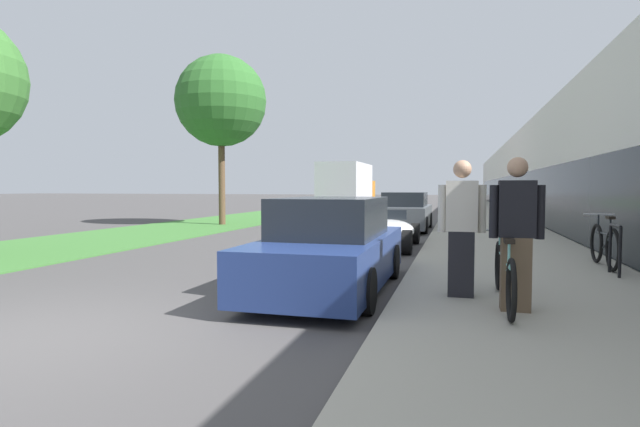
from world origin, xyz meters
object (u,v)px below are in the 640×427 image
object	(u,v)px
vintage_roadster_curbside	(384,232)
street_tree_far	(221,101)
person_rider	(516,234)
bike_rack_hoop	(615,244)
parked_sedan_far	(405,213)
moving_truck	(348,189)
person_bystander	(461,228)
parked_sedan_curbside	(331,248)
cruiser_bike_nearest	(604,245)
tandem_bicycle	(504,274)

from	to	relation	value
vintage_roadster_curbside	street_tree_far	size ratio (longest dim) A/B	0.57
person_rider	vintage_roadster_curbside	size ratio (longest dim) A/B	0.44
person_rider	bike_rack_hoop	distance (m)	3.54
person_rider	parked_sedan_far	xyz separation A→B (m)	(-2.61, 12.85, -0.40)
moving_truck	street_tree_far	world-z (taller)	street_tree_far
person_rider	person_bystander	world-z (taller)	person_bystander
bike_rack_hoop	parked_sedan_curbside	distance (m)	4.75
person_bystander	bike_rack_hoop	size ratio (longest dim) A/B	2.15
vintage_roadster_curbside	moving_truck	bearing A→B (deg)	105.60
bike_rack_hoop	moving_truck	xyz separation A→B (m)	(-9.03, 20.44, 0.86)
parked_sedan_curbside	street_tree_far	world-z (taller)	street_tree_far
moving_truck	street_tree_far	bearing A→B (deg)	-107.80
vintage_roadster_curbside	cruiser_bike_nearest	bearing A→B (deg)	-34.15
tandem_bicycle	bike_rack_hoop	bearing A→B (deg)	53.97
person_rider	bike_rack_hoop	xyz separation A→B (m)	(1.85, 2.99, -0.40)
tandem_bicycle	bike_rack_hoop	xyz separation A→B (m)	(1.95, 2.68, 0.14)
cruiser_bike_nearest	parked_sedan_far	world-z (taller)	parked_sedan_far
bike_rack_hoop	parked_sedan_far	world-z (taller)	parked_sedan_far
parked_sedan_curbside	tandem_bicycle	bearing A→B (deg)	-20.85
tandem_bicycle	cruiser_bike_nearest	bearing A→B (deg)	60.56
bike_rack_hoop	cruiser_bike_nearest	bearing A→B (deg)	85.61
tandem_bicycle	moving_truck	size ratio (longest dim) A/B	0.35
cruiser_bike_nearest	vintage_roadster_curbside	world-z (taller)	cruiser_bike_nearest
person_bystander	vintage_roadster_curbside	bearing A→B (deg)	107.22
tandem_bicycle	moving_truck	world-z (taller)	moving_truck
bike_rack_hoop	vintage_roadster_curbside	distance (m)	5.93
vintage_roadster_curbside	parked_sedan_far	distance (m)	5.91
person_rider	street_tree_far	bearing A→B (deg)	128.29
person_rider	cruiser_bike_nearest	world-z (taller)	person_rider
person_rider	parked_sedan_curbside	xyz separation A→B (m)	(-2.56, 1.25, -0.40)
person_bystander	parked_sedan_curbside	distance (m)	2.08
bike_rack_hoop	parked_sedan_curbside	size ratio (longest dim) A/B	0.19
person_bystander	vintage_roadster_curbside	world-z (taller)	person_bystander
vintage_roadster_curbside	moving_truck	size ratio (longest dim) A/B	0.59
person_rider	vintage_roadster_curbside	distance (m)	7.42
moving_truck	person_bystander	bearing A→B (deg)	-73.95
tandem_bicycle	cruiser_bike_nearest	xyz separation A→B (m)	(2.02, 3.58, 0.03)
cruiser_bike_nearest	street_tree_far	distance (m)	16.21
vintage_roadster_curbside	street_tree_far	distance (m)	11.19
tandem_bicycle	street_tree_far	bearing A→B (deg)	128.68
cruiser_bike_nearest	parked_sedan_far	size ratio (longest dim) A/B	0.40
parked_sedan_curbside	vintage_roadster_curbside	xyz separation A→B (m)	(-0.01, 5.69, -0.23)
person_rider	bike_rack_hoop	size ratio (longest dim) A/B	2.14
cruiser_bike_nearest	parked_sedan_curbside	distance (m)	5.21
person_rider	cruiser_bike_nearest	size ratio (longest dim) A/B	0.99
person_bystander	street_tree_far	world-z (taller)	street_tree_far
street_tree_far	parked_sedan_curbside	bearing A→B (deg)	-56.66
parked_sedan_curbside	street_tree_far	xyz separation A→B (m)	(-7.89, 11.99, 4.61)
tandem_bicycle	vintage_roadster_curbside	size ratio (longest dim) A/B	0.60
person_rider	tandem_bicycle	bearing A→B (deg)	107.96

